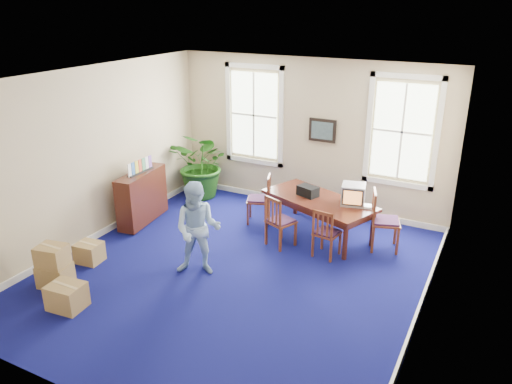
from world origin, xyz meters
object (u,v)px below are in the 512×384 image
at_px(conference_table, 318,217).
at_px(chair_near_left, 281,221).
at_px(man, 198,229).
at_px(credenza, 142,198).
at_px(crt_tv, 353,194).
at_px(cardboard_boxes, 67,265).
at_px(potted_plant, 203,164).

bearing_deg(conference_table, chair_near_left, -99.62).
bearing_deg(chair_near_left, man, 85.25).
distance_m(man, credenza, 2.47).
bearing_deg(credenza, chair_near_left, -0.64).
relative_size(crt_tv, man, 0.29).
distance_m(conference_table, cardboard_boxes, 4.58).
xyz_separation_m(man, cardboard_boxes, (-1.63, -1.30, -0.43)).
relative_size(chair_near_left, potted_plant, 0.63).
bearing_deg(chair_near_left, credenza, 29.12).
distance_m(chair_near_left, man, 1.75).
bearing_deg(conference_table, credenza, -140.89).
relative_size(potted_plant, cardboard_boxes, 1.22).
distance_m(man, potted_plant, 3.44).
relative_size(man, credenza, 1.20).
height_order(crt_tv, cardboard_boxes, crt_tv).
relative_size(chair_near_left, credenza, 0.74).
distance_m(conference_table, chair_near_left, 0.87).
bearing_deg(conference_table, man, -97.16).
xyz_separation_m(conference_table, potted_plant, (-3.03, 0.66, 0.41)).
bearing_deg(cardboard_boxes, conference_table, 51.25).
relative_size(conference_table, cardboard_boxes, 1.70).
bearing_deg(credenza, conference_table, 10.51).
xyz_separation_m(conference_table, cardboard_boxes, (-2.86, -3.57, -0.00)).
distance_m(chair_near_left, potted_plant, 2.95).
xyz_separation_m(credenza, cardboard_boxes, (0.51, -2.49, -0.15)).
relative_size(man, potted_plant, 1.02).
xyz_separation_m(crt_tv, potted_plant, (-3.67, 0.61, -0.15)).
bearing_deg(conference_table, crt_tv, 25.74).
bearing_deg(man, cardboard_boxes, -162.78).
distance_m(conference_table, crt_tv, 0.86).
height_order(crt_tv, potted_plant, potted_plant).
distance_m(crt_tv, chair_near_left, 1.42).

